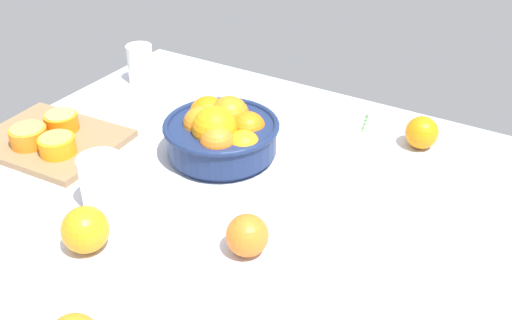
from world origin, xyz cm
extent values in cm
cube|color=silver|center=(0.00, 0.00, -1.50)|extent=(126.65, 98.98, 3.00)
cylinder|color=navy|center=(-16.81, 11.74, 0.60)|extent=(19.96, 19.96, 1.20)
cylinder|color=navy|center=(-16.81, 11.74, 4.06)|extent=(21.70, 21.70, 5.71)
torus|color=navy|center=(-16.81, 11.74, 6.91)|extent=(22.90, 22.90, 1.20)
sphere|color=orange|center=(-10.24, 9.42, 5.02)|extent=(6.82, 6.82, 6.82)
sphere|color=orange|center=(-12.58, 14.86, 5.66)|extent=(7.17, 7.17, 7.17)
sphere|color=orange|center=(-17.51, 15.74, 6.87)|extent=(8.13, 8.13, 8.13)
sphere|color=orange|center=(-21.96, 14.69, 6.30)|extent=(7.88, 7.88, 7.88)
sphere|color=orange|center=(-20.34, 10.16, 6.73)|extent=(7.43, 7.43, 7.43)
sphere|color=orange|center=(-16.38, 8.88, 7.57)|extent=(8.75, 8.75, 8.75)
sphere|color=orange|center=(-14.14, 6.41, 6.42)|extent=(6.75, 6.75, 6.75)
cylinder|color=white|center=(-25.13, -12.77, 4.94)|extent=(7.62, 7.62, 9.88)
cylinder|color=#F4AA36|center=(-25.13, -12.77, 3.24)|extent=(6.70, 6.70, 6.48)
cylinder|color=white|center=(-53.28, 30.34, 4.77)|extent=(6.32, 6.32, 9.54)
cylinder|color=#FDB033|center=(-53.28, 30.34, 1.71)|extent=(5.56, 5.56, 3.41)
cube|color=olive|center=(-49.58, -2.68, 0.72)|extent=(29.03, 23.26, 1.45)
cylinder|color=orange|center=(-51.11, -6.67, 3.25)|extent=(7.42, 7.42, 3.60)
cylinder|color=#F9B24E|center=(-51.11, -6.67, 5.20)|extent=(6.53, 6.53, 0.30)
cylinder|color=orange|center=(-50.03, 1.04, 3.19)|extent=(6.96, 6.96, 3.49)
cylinder|color=#FCBF56|center=(-50.03, 1.04, 5.09)|extent=(6.12, 6.12, 0.30)
cylinder|color=orange|center=(-43.65, -6.10, 3.15)|extent=(7.11, 7.11, 3.41)
cylinder|color=#FBB548|center=(-43.65, -6.10, 5.01)|extent=(6.26, 6.26, 0.30)
sphere|color=orange|center=(-19.56, -22.76, 3.79)|extent=(7.59, 7.59, 7.59)
sphere|color=orange|center=(16.18, 35.31, 3.35)|extent=(6.71, 6.71, 6.71)
sphere|color=orange|center=(2.81, -10.44, 3.43)|extent=(6.85, 6.85, 6.85)
cylinder|color=#427135|center=(2.72, 39.15, 0.15)|extent=(2.29, 8.70, 0.30)
sphere|color=#427135|center=(2.12, 41.74, 0.30)|extent=(0.93, 0.93, 0.93)
sphere|color=#427135|center=(2.52, 40.02, 0.30)|extent=(0.75, 0.75, 0.75)
sphere|color=#427135|center=(2.92, 38.29, 0.30)|extent=(0.71, 0.71, 0.71)
sphere|color=#427135|center=(3.32, 36.56, 0.30)|extent=(0.73, 0.73, 0.73)
camera|label=1|loc=(40.59, -70.80, 62.85)|focal=41.35mm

